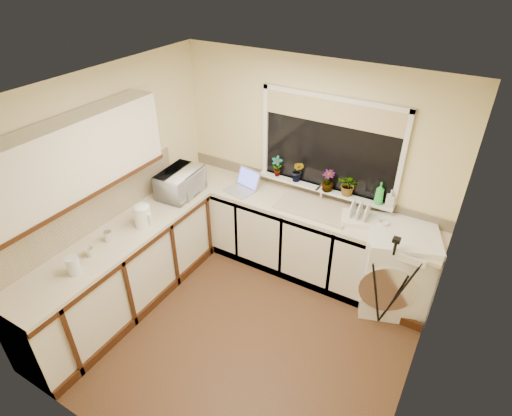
% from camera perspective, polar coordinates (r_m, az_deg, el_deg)
% --- Properties ---
extents(floor, '(3.20, 3.20, 0.00)m').
position_cam_1_polar(floor, '(4.53, -1.77, -16.25)').
color(floor, '#533321').
rests_on(floor, ground).
extents(ceiling, '(3.20, 3.20, 0.00)m').
position_cam_1_polar(ceiling, '(3.13, -2.55, 14.61)').
color(ceiling, white).
rests_on(ceiling, ground).
extents(wall_back, '(3.20, 0.00, 3.20)m').
position_cam_1_polar(wall_back, '(4.84, 7.44, 5.49)').
color(wall_back, beige).
rests_on(wall_back, ground).
extents(wall_front, '(3.20, 0.00, 3.20)m').
position_cam_1_polar(wall_front, '(2.91, -18.95, -18.94)').
color(wall_front, beige).
rests_on(wall_front, ground).
extents(wall_left, '(0.00, 3.00, 3.00)m').
position_cam_1_polar(wall_left, '(4.62, -19.15, 2.46)').
color(wall_left, beige).
rests_on(wall_left, ground).
extents(wall_right, '(0.00, 3.00, 3.00)m').
position_cam_1_polar(wall_right, '(3.33, 22.51, -11.78)').
color(wall_right, beige).
rests_on(wall_right, ground).
extents(base_cabinet_back, '(2.55, 0.60, 0.86)m').
position_cam_1_polar(base_cabinet_back, '(5.14, 2.14, -2.86)').
color(base_cabinet_back, silver).
rests_on(base_cabinet_back, floor).
extents(base_cabinet_left, '(0.54, 2.40, 0.86)m').
position_cam_1_polar(base_cabinet_left, '(4.72, -17.55, -8.43)').
color(base_cabinet_left, silver).
rests_on(base_cabinet_left, floor).
extents(worktop_back, '(3.20, 0.60, 0.04)m').
position_cam_1_polar(worktop_back, '(4.77, 5.68, 0.39)').
color(worktop_back, beige).
rests_on(worktop_back, base_cabinet_back).
extents(worktop_left, '(0.60, 2.40, 0.04)m').
position_cam_1_polar(worktop_left, '(4.45, -18.50, -4.05)').
color(worktop_left, beige).
rests_on(worktop_left, base_cabinet_left).
extents(upper_cabinet, '(0.28, 1.90, 0.70)m').
position_cam_1_polar(upper_cabinet, '(4.02, -23.68, 6.10)').
color(upper_cabinet, silver).
rests_on(upper_cabinet, wall_left).
extents(splashback_left, '(0.02, 2.40, 0.45)m').
position_cam_1_polar(splashback_left, '(4.51, -21.54, -0.37)').
color(splashback_left, beige).
rests_on(splashback_left, wall_left).
extents(splashback_back, '(3.20, 0.02, 0.14)m').
position_cam_1_polar(splashback_back, '(4.95, 7.17, 2.81)').
color(splashback_back, beige).
rests_on(splashback_back, wall_back).
extents(window_glass, '(1.50, 0.02, 1.00)m').
position_cam_1_polar(window_glass, '(4.62, 9.93, 8.39)').
color(window_glass, black).
rests_on(window_glass, wall_back).
extents(window_blind, '(1.50, 0.02, 0.25)m').
position_cam_1_polar(window_blind, '(4.46, 10.27, 12.66)').
color(window_blind, tan).
rests_on(window_blind, wall_back).
extents(windowsill, '(1.60, 0.14, 0.03)m').
position_cam_1_polar(windowsill, '(4.81, 9.11, 2.57)').
color(windowsill, white).
rests_on(windowsill, wall_back).
extents(sink, '(0.82, 0.46, 0.03)m').
position_cam_1_polar(sink, '(4.68, 7.90, 0.06)').
color(sink, tan).
rests_on(sink, worktop_back).
extents(faucet, '(0.03, 0.03, 0.24)m').
position_cam_1_polar(faucet, '(4.77, 8.87, 2.15)').
color(faucet, silver).
rests_on(faucet, worktop_back).
extents(washing_machine, '(0.85, 0.84, 0.96)m').
position_cam_1_polar(washing_machine, '(4.73, 18.53, -7.77)').
color(washing_machine, white).
rests_on(washing_machine, floor).
extents(laptop, '(0.39, 0.39, 0.23)m').
position_cam_1_polar(laptop, '(4.98, -1.74, 3.14)').
color(laptop, '#ADADB5').
rests_on(laptop, worktop_back).
extents(kettle, '(0.17, 0.17, 0.23)m').
position_cam_1_polar(kettle, '(4.47, -15.12, -1.11)').
color(kettle, white).
rests_on(kettle, worktop_left).
extents(dish_rack, '(0.46, 0.39, 0.06)m').
position_cam_1_polar(dish_rack, '(4.55, 13.96, -1.52)').
color(dish_rack, silver).
rests_on(dish_rack, worktop_back).
extents(tripod, '(0.55, 0.55, 1.09)m').
position_cam_1_polar(tripod, '(4.43, 17.36, -9.61)').
color(tripod, black).
rests_on(tripod, floor).
extents(glass_jug, '(0.12, 0.12, 0.17)m').
position_cam_1_polar(glass_jug, '(4.08, -23.56, -7.16)').
color(glass_jug, silver).
rests_on(glass_jug, worktop_left).
extents(steel_jar, '(0.08, 0.08, 0.11)m').
position_cam_1_polar(steel_jar, '(4.39, -19.44, -3.62)').
color(steel_jar, silver).
rests_on(steel_jar, worktop_left).
extents(microwave, '(0.40, 0.56, 0.30)m').
position_cam_1_polar(microwave, '(4.91, -10.22, 3.38)').
color(microwave, silver).
rests_on(microwave, worktop_left).
extents(plant_a, '(0.15, 0.12, 0.25)m').
position_cam_1_polar(plant_a, '(4.93, 2.86, 5.67)').
color(plant_a, '#999999').
rests_on(plant_a, windowsill).
extents(plant_b, '(0.14, 0.12, 0.26)m').
position_cam_1_polar(plant_b, '(4.83, 5.67, 4.99)').
color(plant_b, '#999999').
rests_on(plant_b, windowsill).
extents(plant_c, '(0.15, 0.15, 0.25)m').
position_cam_1_polar(plant_c, '(4.69, 9.73, 3.65)').
color(plant_c, '#999999').
rests_on(plant_c, windowsill).
extents(plant_d, '(0.24, 0.21, 0.25)m').
position_cam_1_polar(plant_d, '(4.65, 12.49, 3.08)').
color(plant_d, '#999999').
rests_on(plant_d, windowsill).
extents(soap_bottle_green, '(0.12, 0.12, 0.25)m').
position_cam_1_polar(soap_bottle_green, '(4.58, 16.43, 1.91)').
color(soap_bottle_green, green).
rests_on(soap_bottle_green, windowsill).
extents(soap_bottle_clear, '(0.10, 0.10, 0.19)m').
position_cam_1_polar(soap_bottle_clear, '(4.58, 17.77, 1.26)').
color(soap_bottle_clear, '#999999').
rests_on(soap_bottle_clear, windowsill).
extents(cup_back, '(0.14, 0.14, 0.09)m').
position_cam_1_polar(cup_back, '(4.50, 16.92, -2.24)').
color(cup_back, silver).
rests_on(cup_back, worktop_back).
extents(cup_left, '(0.10, 0.10, 0.08)m').
position_cam_1_polar(cup_left, '(4.26, -21.68, -5.57)').
color(cup_left, beige).
rests_on(cup_left, worktop_left).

